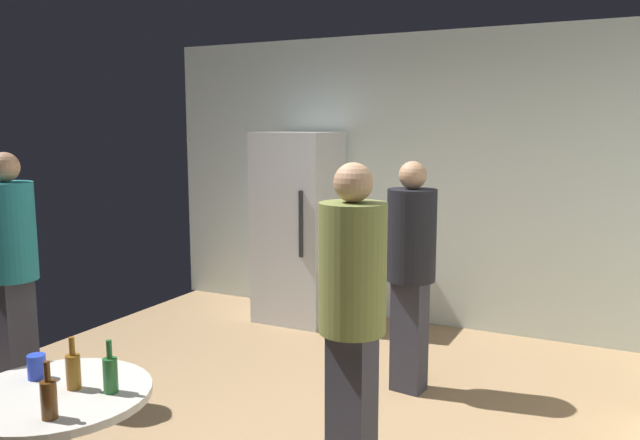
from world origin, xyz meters
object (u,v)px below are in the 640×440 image
Objects in this scene: beer_bottle_green at (110,373)px; person_in_teal_shirt at (11,257)px; foreground_table at (57,415)px; plastic_cup_blue at (37,367)px; person_in_black_shirt at (411,259)px; beer_bottle_brown at (49,398)px; refrigerator at (298,227)px; beer_bottle_amber at (73,370)px; person_in_olive_shirt at (352,302)px.

person_in_teal_shirt is at bearing 152.92° from beer_bottle_green.
plastic_cup_blue is at bearing 160.86° from foreground_table.
foreground_table is 2.48m from person_in_black_shirt.
foreground_table is at bearing 134.52° from beer_bottle_brown.
person_in_teal_shirt reaches higher than beer_bottle_brown.
refrigerator is 7.83× the size of beer_bottle_brown.
beer_bottle_brown is at bearing -60.60° from beer_bottle_amber.
beer_bottle_amber is at bearing -166.13° from beer_bottle_green.
refrigerator is at bearing 102.38° from beer_bottle_amber.
beer_bottle_amber is 0.28m from beer_bottle_brown.
person_in_black_shirt is (0.80, 2.33, 0.32)m from foreground_table.
beer_bottle_green is (0.03, 0.29, 0.00)m from beer_bottle_brown.
refrigerator is 3.50m from beer_bottle_amber.
person_in_black_shirt reaches higher than foreground_table.
person_in_black_shirt is 0.96× the size of person_in_olive_shirt.
beer_bottle_brown is 1.00× the size of beer_bottle_green.
beer_bottle_amber is (0.75, -3.42, -0.08)m from refrigerator.
person_in_teal_shirt is at bearing -52.72° from person_in_black_shirt.
plastic_cup_blue is at bearing -29.52° from person_in_teal_shirt.
beer_bottle_amber is at bearing -33.74° from person_in_olive_shirt.
beer_bottle_amber is 0.14× the size of person_in_olive_shirt.
beer_bottle_brown is at bearing -34.03° from plastic_cup_blue.
beer_bottle_green is at bearing 83.73° from beer_bottle_brown.
refrigerator is at bearing -119.25° from person_in_black_shirt.
refrigerator reaches higher than person_in_olive_shirt.
refrigerator is 1.07× the size of person_in_olive_shirt.
beer_bottle_green is at bearing 13.87° from beer_bottle_amber.
person_in_olive_shirt reaches higher than person_in_black_shirt.
foreground_table is 0.20m from beer_bottle_amber.
person_in_teal_shirt is (-1.61, 0.95, 0.17)m from beer_bottle_amber.
foreground_table is 7.27× the size of plastic_cup_blue.
refrigerator is 2.94m from person_in_olive_shirt.
foreground_table is at bearing -33.45° from person_in_olive_shirt.
person_in_olive_shirt is at bearing 52.82° from beer_bottle_green.
foreground_table is 3.48× the size of beer_bottle_green.
plastic_cup_blue is (-0.41, -0.04, -0.03)m from beer_bottle_green.
beer_bottle_amber is (0.04, 0.06, 0.19)m from foreground_table.
person_in_black_shirt reaches higher than beer_bottle_green.
refrigerator reaches higher than plastic_cup_blue.
refrigerator is at bearing 105.27° from beer_bottle_green.
beer_bottle_brown is (0.18, -0.19, 0.19)m from foreground_table.
person_in_black_shirt is at bearing -166.28° from person_in_olive_shirt.
person_in_teal_shirt is at bearing 147.08° from foreground_table.
person_in_olive_shirt is at bearing -56.27° from refrigerator.
beer_bottle_brown and beer_bottle_green have the same top height.
person_in_teal_shirt reaches higher than person_in_olive_shirt.
beer_bottle_brown is 2.59m from person_in_black_shirt.
refrigerator reaches higher than foreground_table.
foreground_table is at bearing -19.14° from plastic_cup_blue.
plastic_cup_blue is 1.49m from person_in_olive_shirt.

